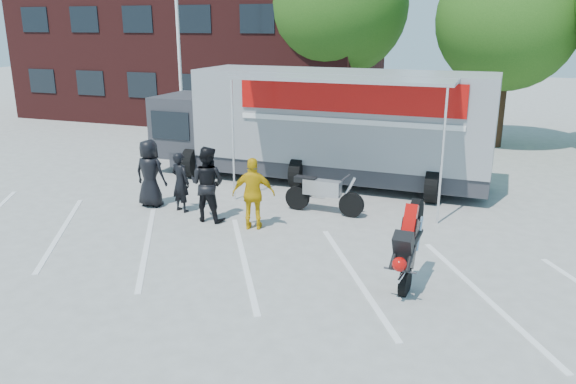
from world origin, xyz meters
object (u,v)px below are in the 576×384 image
Objects in this scene: parked_motorcycle at (324,213)px; spectator_leather_a at (150,173)px; flagpole at (183,16)px; stunt_bike_rider at (411,281)px; tree_left at (338,5)px; tree_mid at (508,20)px; spectator_leather_b at (181,182)px; spectator_hivis at (254,194)px; transporter_truck at (325,181)px; spectator_leather_c at (207,184)px.

spectator_leather_a is at bearing 106.39° from parked_motorcycle.
flagpole reaches higher than stunt_bike_rider.
stunt_bike_rider is at bearing 163.95° from spectator_leather_a.
tree_left is 4.71× the size of spectator_leather_a.
tree_mid is 4.17× the size of stunt_bike_rider.
spectator_hivis reaches higher than spectator_leather_b.
transporter_truck is at bearing -111.49° from spectator_hivis.
spectator_leather_b is at bearing 165.44° from stunt_bike_rider.
spectator_hivis is (-0.38, -4.69, 0.88)m from transporter_truck.
stunt_bike_rider is (5.68, -14.85, -5.57)m from tree_left.
flagpole is 8.45m from transporter_truck.
transporter_truck is at bearing -76.55° from tree_left.
spectator_hivis is (1.33, -0.16, -0.07)m from spectator_leather_c.
spectator_leather_c is 1.34m from spectator_hivis.
parked_motorcycle is at bearing -143.41° from spectator_hivis.
flagpole is at bearing 56.14° from parked_motorcycle.
parked_motorcycle is 1.19× the size of stunt_bike_rider.
flagpole is 4.34× the size of stunt_bike_rider.
spectator_hivis is (3.33, -0.67, -0.04)m from spectator_leather_a.
transporter_truck is at bearing -109.32° from spectator_leather_c.
flagpole is 8.67m from spectator_leather_b.
spectator_leather_a is at bearing -97.59° from tree_left.
flagpole is at bearing -125.28° from tree_left.
flagpole is 14.23m from stunt_bike_rider.
tree_left is 14.12m from spectator_hivis.
tree_left reaches higher than transporter_truck.
tree_left is 13.54m from spectator_leather_b.
tree_mid is 14.99m from spectator_leather_a.
spectator_hivis reaches higher than stunt_bike_rider.
spectator_hivis is (5.90, -7.21, -4.18)m from flagpole.
stunt_bike_rider is (9.93, -8.85, -5.05)m from flagpole.
tree_mid is 4.38× the size of spectator_hivis.
spectator_hivis is at bearing 170.06° from spectator_leather_a.
spectator_hivis is (-4.02, 1.64, 0.88)m from stunt_bike_rider.
spectator_leather_c is at bearing -23.73° from spectator_hivis.
tree_mid is at bearing -8.13° from tree_left.
spectator_hivis is at bearing -176.30° from spectator_leather_b.
spectator_leather_b is at bearing 111.39° from parked_motorcycle.
spectator_leather_b is at bearing -61.78° from flagpole.
spectator_leather_b is at bearing -20.16° from spectator_leather_c.
spectator_leather_c reaches higher than transporter_truck.
flagpole is at bearing -67.16° from spectator_leather_a.
tree_mid is 14.77m from stunt_bike_rider.
tree_left is 13.85m from spectator_leather_c.
flagpole is at bearing -156.03° from tree_mid.
parked_motorcycle is (2.91, -11.52, -5.57)m from tree_left.
spectator_leather_a is (-7.35, 2.31, 0.92)m from stunt_bike_rider.
spectator_leather_a is 3.40m from spectator_hivis.
spectator_leather_a is 1.05× the size of spectator_hivis.
flagpole is 12.31m from tree_mid.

